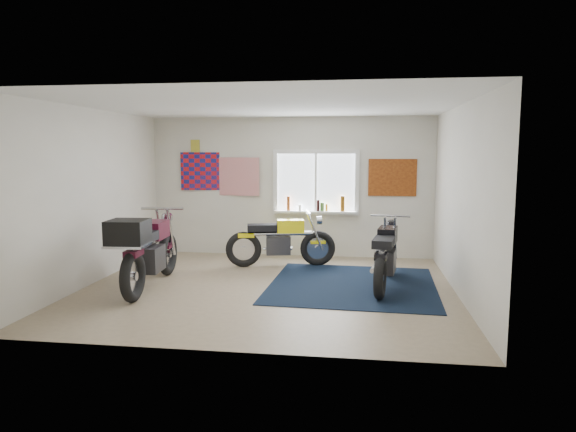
# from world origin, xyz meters

# --- Properties ---
(ground) EXTENTS (5.50, 5.50, 0.00)m
(ground) POSITION_xyz_m (0.00, 0.00, 0.00)
(ground) COLOR #9E896B
(ground) RESTS_ON ground
(room_shell) EXTENTS (5.50, 5.50, 5.50)m
(room_shell) POSITION_xyz_m (0.00, 0.00, 1.64)
(room_shell) COLOR white
(room_shell) RESTS_ON ground
(navy_rug) EXTENTS (2.61, 2.70, 0.01)m
(navy_rug) POSITION_xyz_m (1.25, 0.34, 0.01)
(navy_rug) COLOR black
(navy_rug) RESTS_ON ground
(window_assembly) EXTENTS (1.66, 0.17, 1.26)m
(window_assembly) POSITION_xyz_m (0.50, 2.47, 1.37)
(window_assembly) COLOR white
(window_assembly) RESTS_ON room_shell
(oil_bottles) EXTENTS (1.13, 0.09, 0.30)m
(oil_bottles) POSITION_xyz_m (0.60, 2.40, 1.02)
(oil_bottles) COLOR #903F14
(oil_bottles) RESTS_ON window_assembly
(flag_display) EXTENTS (1.60, 0.10, 1.17)m
(flag_display) POSITION_xyz_m (-1.90, 2.48, 2.15)
(flag_display) COLOR red
(flag_display) RESTS_ON room_shell
(triumph_poster) EXTENTS (0.90, 0.03, 0.70)m
(triumph_poster) POSITION_xyz_m (1.95, 2.48, 1.55)
(triumph_poster) COLOR #A54C14
(triumph_poster) RESTS_ON room_shell
(yellow_triumph) EXTENTS (1.94, 0.67, 0.99)m
(yellow_triumph) POSITION_xyz_m (-0.04, 1.50, 0.44)
(yellow_triumph) COLOR black
(yellow_triumph) RESTS_ON ground
(black_chrome_bike) EXTENTS (0.63, 2.03, 1.05)m
(black_chrome_bike) POSITION_xyz_m (1.75, 0.32, 0.46)
(black_chrome_bike) COLOR black
(black_chrome_bike) RESTS_ON navy_rug
(maroon_tourer) EXTENTS (0.71, 2.28, 1.16)m
(maroon_tourer) POSITION_xyz_m (-1.74, -0.36, 0.60)
(maroon_tourer) COLOR black
(maroon_tourer) RESTS_ON ground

